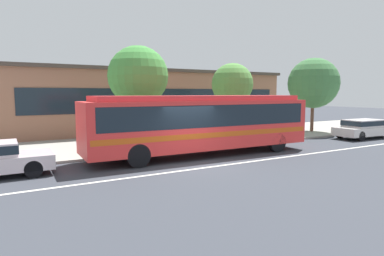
{
  "coord_description": "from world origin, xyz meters",
  "views": [
    {
      "loc": [
        -6.96,
        -12.04,
        3.08
      ],
      "look_at": [
        1.28,
        2.38,
        1.3
      ],
      "focal_mm": 30.51,
      "sensor_mm": 36.0,
      "label": 1
    }
  ],
  "objects_px": {
    "bus_stop_sign": "(263,114)",
    "street_tree_far_end": "(313,83)",
    "sedan_far_ahead": "(365,128)",
    "transit_bus": "(202,121)",
    "pedestrian_waiting_near_sign": "(190,129)",
    "street_tree_near_stop": "(138,76)",
    "street_tree_mid_block": "(232,84)"
  },
  "relations": [
    {
      "from": "pedestrian_waiting_near_sign",
      "to": "street_tree_near_stop",
      "type": "xyz_separation_m",
      "value": [
        -2.45,
        1.48,
        2.96
      ]
    },
    {
      "from": "sedan_far_ahead",
      "to": "street_tree_mid_block",
      "type": "distance_m",
      "value": 9.55
    },
    {
      "from": "street_tree_near_stop",
      "to": "street_tree_mid_block",
      "type": "distance_m",
      "value": 6.98
    },
    {
      "from": "transit_bus",
      "to": "sedan_far_ahead",
      "type": "distance_m",
      "value": 12.91
    },
    {
      "from": "sedan_far_ahead",
      "to": "bus_stop_sign",
      "type": "distance_m",
      "value": 7.73
    },
    {
      "from": "sedan_far_ahead",
      "to": "transit_bus",
      "type": "bearing_deg",
      "value": 178.82
    },
    {
      "from": "sedan_far_ahead",
      "to": "street_tree_near_stop",
      "type": "height_order",
      "value": "street_tree_near_stop"
    },
    {
      "from": "pedestrian_waiting_near_sign",
      "to": "bus_stop_sign",
      "type": "height_order",
      "value": "bus_stop_sign"
    },
    {
      "from": "transit_bus",
      "to": "pedestrian_waiting_near_sign",
      "type": "distance_m",
      "value": 2.43
    },
    {
      "from": "street_tree_mid_block",
      "to": "transit_bus",
      "type": "bearing_deg",
      "value": -139.18
    },
    {
      "from": "street_tree_near_stop",
      "to": "street_tree_mid_block",
      "type": "xyz_separation_m",
      "value": [
        6.95,
        0.6,
        -0.35
      ]
    },
    {
      "from": "street_tree_far_end",
      "to": "sedan_far_ahead",
      "type": "bearing_deg",
      "value": -80.94
    },
    {
      "from": "transit_bus",
      "to": "street_tree_mid_block",
      "type": "bearing_deg",
      "value": 40.82
    },
    {
      "from": "bus_stop_sign",
      "to": "street_tree_far_end",
      "type": "xyz_separation_m",
      "value": [
        6.77,
        1.92,
        2.03
      ]
    },
    {
      "from": "street_tree_near_stop",
      "to": "pedestrian_waiting_near_sign",
      "type": "bearing_deg",
      "value": -31.14
    },
    {
      "from": "sedan_far_ahead",
      "to": "street_tree_mid_block",
      "type": "height_order",
      "value": "street_tree_mid_block"
    },
    {
      "from": "sedan_far_ahead",
      "to": "pedestrian_waiting_near_sign",
      "type": "height_order",
      "value": "pedestrian_waiting_near_sign"
    },
    {
      "from": "pedestrian_waiting_near_sign",
      "to": "street_tree_mid_block",
      "type": "relative_size",
      "value": 0.32
    },
    {
      "from": "street_tree_far_end",
      "to": "bus_stop_sign",
      "type": "bearing_deg",
      "value": -164.16
    },
    {
      "from": "street_tree_mid_block",
      "to": "pedestrian_waiting_near_sign",
      "type": "bearing_deg",
      "value": -155.16
    },
    {
      "from": "street_tree_far_end",
      "to": "street_tree_mid_block",
      "type": "bearing_deg",
      "value": 174.36
    },
    {
      "from": "street_tree_mid_block",
      "to": "street_tree_near_stop",
      "type": "bearing_deg",
      "value": -175.06
    },
    {
      "from": "bus_stop_sign",
      "to": "street_tree_mid_block",
      "type": "xyz_separation_m",
      "value": [
        -0.43,
        2.63,
        1.86
      ]
    },
    {
      "from": "bus_stop_sign",
      "to": "street_tree_far_end",
      "type": "distance_m",
      "value": 7.32
    },
    {
      "from": "pedestrian_waiting_near_sign",
      "to": "street_tree_far_end",
      "type": "height_order",
      "value": "street_tree_far_end"
    },
    {
      "from": "transit_bus",
      "to": "street_tree_far_end",
      "type": "height_order",
      "value": "street_tree_far_end"
    },
    {
      "from": "sedan_far_ahead",
      "to": "bus_stop_sign",
      "type": "relative_size",
      "value": 1.79
    },
    {
      "from": "transit_bus",
      "to": "bus_stop_sign",
      "type": "bearing_deg",
      "value": 17.5
    },
    {
      "from": "bus_stop_sign",
      "to": "street_tree_mid_block",
      "type": "height_order",
      "value": "street_tree_mid_block"
    },
    {
      "from": "pedestrian_waiting_near_sign",
      "to": "transit_bus",
      "type": "bearing_deg",
      "value": -103.49
    },
    {
      "from": "street_tree_far_end",
      "to": "transit_bus",
      "type": "bearing_deg",
      "value": -163.41
    },
    {
      "from": "transit_bus",
      "to": "bus_stop_sign",
      "type": "relative_size",
      "value": 4.38
    }
  ]
}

